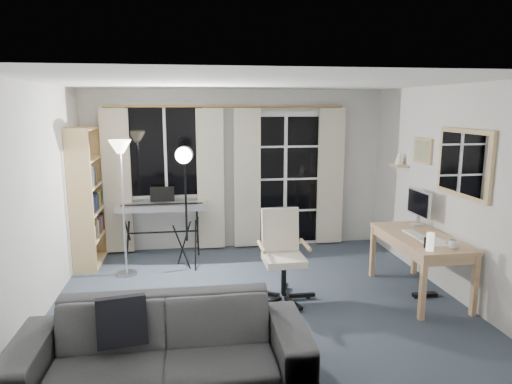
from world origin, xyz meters
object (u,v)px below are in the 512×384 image
bookshelf (85,200)px  office_chair (282,246)px  studio_light (185,169)px  monitor (419,204)px  torchiere_lamp (121,167)px  desk (420,243)px  sofa (163,334)px  mug (454,243)px  keyboard_piano (162,208)px

bookshelf → office_chair: bearing=-31.3°
studio_light → monitor: 2.98m
torchiere_lamp → monitor: (3.63, -0.69, -0.44)m
desk → torchiere_lamp: bearing=160.9°
monitor → sofa: bearing=-149.6°
mug → bookshelf: bearing=152.3°
studio_light → office_chair: studio_light is taller
torchiere_lamp → monitor: 3.72m
office_chair → keyboard_piano: bearing=129.1°
studio_light → mug: (2.75, -1.72, -0.59)m
studio_light → sofa: studio_light is taller
keyboard_piano → office_chair: bearing=-50.6°
sofa → office_chair: bearing=51.6°
monitor → keyboard_piano: bearing=155.3°
studio_light → desk: bearing=-18.7°
bookshelf → keyboard_piano: (1.01, 0.21, -0.19)m
studio_light → sofa: (-0.18, -2.60, -0.92)m
bookshelf → sofa: bearing=-68.7°
studio_light → office_chair: 1.68m
keyboard_piano → desk: 3.52m
studio_light → office_chair: (1.07, -1.05, -0.75)m
desk → mug: mug is taller
office_chair → studio_light: bearing=134.8°
desk → office_chair: bearing=173.1°
sofa → bookshelf: bearing=111.6°
monitor → mug: monitor is taller
desk → mug: size_ratio=11.46×
bookshelf → mug: (4.10, -2.16, -0.14)m
mug → studio_light: bearing=147.9°
office_chair → sofa: 2.00m
desk → bookshelf: bearing=156.8°
office_chair → desk: 1.59m
keyboard_piano → studio_light: size_ratio=0.77×
keyboard_piano → torchiere_lamp: bearing=-121.5°
bookshelf → keyboard_piano: bookshelf is taller
bookshelf → desk: (4.00, -1.66, -0.28)m
torchiere_lamp → keyboard_piano: bearing=58.8°
office_chair → bookshelf: bearing=147.8°
keyboard_piano → desk: (2.99, -1.87, -0.09)m
bookshelf → desk: bearing=-22.3°
keyboard_piano → sofa: size_ratio=0.58×
desk → sofa: (-2.83, -1.38, -0.18)m
studio_light → mug: bearing=-26.0°
keyboard_piano → mug: size_ratio=11.24×
bookshelf → office_chair: bookshelf is taller
bookshelf → torchiere_lamp: 0.93m
bookshelf → desk: 4.34m
office_chair → monitor: (1.78, 0.28, 0.37)m
torchiere_lamp → mug: torchiere_lamp is taller
office_chair → monitor: 1.84m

